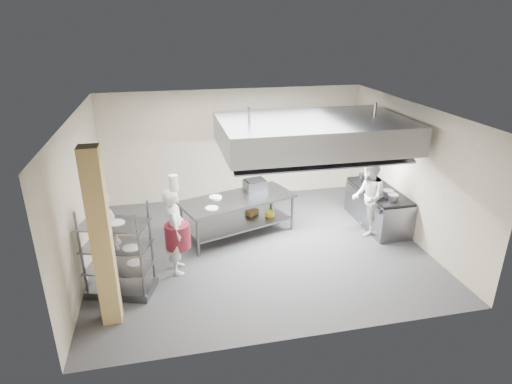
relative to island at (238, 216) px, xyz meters
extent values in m
plane|color=#323234|center=(0.32, -0.68, -0.46)|extent=(7.00, 7.00, 0.00)
plane|color=silver|center=(0.32, -0.68, 2.54)|extent=(7.00, 7.00, 0.00)
plane|color=tan|center=(0.32, 2.32, 1.04)|extent=(7.00, 0.00, 7.00)
plane|color=tan|center=(-3.18, -0.68, 1.04)|extent=(0.00, 6.00, 6.00)
plane|color=tan|center=(3.82, -0.68, 1.04)|extent=(0.00, 6.00, 6.00)
cube|color=tan|center=(-2.58, -2.58, 1.04)|extent=(0.30, 0.30, 3.00)
cube|color=gray|center=(1.62, -0.28, 1.94)|extent=(4.00, 2.50, 0.60)
cube|color=white|center=(0.72, -0.28, 1.62)|extent=(1.60, 0.12, 0.04)
cube|color=white|center=(2.52, -0.28, 1.62)|extent=(1.60, 0.12, 0.04)
cube|color=gray|center=(2.12, 2.16, 1.04)|extent=(1.50, 0.28, 0.04)
cube|color=gray|center=(0.00, 0.00, 0.42)|extent=(2.77, 1.83, 0.06)
cube|color=slate|center=(0.00, 0.00, -0.16)|extent=(2.54, 1.66, 0.04)
cube|color=gray|center=(3.40, -0.18, -0.04)|extent=(0.80, 2.00, 0.84)
cube|color=black|center=(3.40, -0.18, 0.41)|extent=(0.78, 1.96, 0.06)
imported|color=white|center=(-1.44, -1.27, 0.42)|extent=(0.42, 0.64, 1.75)
imported|color=silver|center=(2.92, -0.54, 0.43)|extent=(0.94, 1.05, 1.78)
imported|color=white|center=(-2.68, -1.50, 0.50)|extent=(0.86, 1.21, 1.90)
cube|color=slate|center=(0.49, 0.41, 0.58)|extent=(0.57, 0.48, 0.24)
cube|color=olive|center=(0.39, 0.32, -0.07)|extent=(0.34, 0.33, 0.12)
cylinder|color=gray|center=(3.35, -0.66, 0.53)|extent=(0.25, 0.25, 0.17)
cylinder|color=white|center=(-2.48, -1.78, 0.10)|extent=(0.28, 0.28, 0.05)
camera|label=1|loc=(-1.49, -8.79, 4.20)|focal=30.00mm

